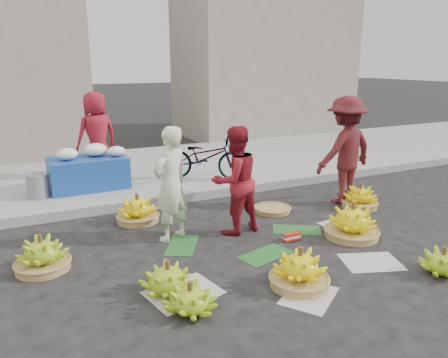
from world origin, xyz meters
name	(u,v)px	position (x,y,z in m)	size (l,w,h in m)	color
ground	(264,247)	(0.00, 0.00, 0.00)	(80.00, 80.00, 0.00)	black
curb	(197,194)	(0.00, 2.20, 0.07)	(40.00, 0.25, 0.15)	gray
sidewalk	(159,168)	(0.00, 4.30, 0.06)	(40.00, 4.00, 0.12)	gray
building_right	(263,52)	(4.50, 7.70, 2.50)	(5.00, 3.00, 5.00)	gray
newspaper_scatter	(302,274)	(0.00, -0.80, 0.00)	(3.20, 1.80, 0.00)	beige
banana_leaves	(249,242)	(-0.10, 0.20, 0.00)	(2.00, 1.00, 0.00)	#1C5623
banana_bunch_0	(168,279)	(-1.43, -0.52, 0.15)	(0.67, 0.67, 0.34)	#7AA918
banana_bunch_1	(190,299)	(-1.36, -0.95, 0.13)	(0.63, 0.63, 0.31)	#7AA918
banana_bunch_2	(300,269)	(-0.17, -0.98, 0.18)	(0.61, 0.61, 0.43)	olive
banana_bunch_3	(443,262)	(1.40, -1.44, 0.13)	(0.53, 0.53, 0.31)	#7AA918
banana_bunch_4	(352,222)	(1.21, -0.21, 0.20)	(0.70, 0.70, 0.47)	olive
banana_bunch_5	(360,198)	(2.15, 0.66, 0.16)	(0.60, 0.60, 0.39)	olive
banana_bunch_6	(42,255)	(-2.53, 0.56, 0.17)	(0.59, 0.59, 0.42)	olive
banana_bunch_7	(138,210)	(-1.18, 1.58, 0.18)	(0.62, 0.62, 0.42)	olive
basket_spare	(272,209)	(0.80, 1.10, 0.03)	(0.55, 0.55, 0.06)	olive
incense_stack	(292,237)	(0.43, 0.02, 0.05)	(0.23, 0.07, 0.10)	red
vendor_cream	(171,184)	(-0.94, 0.76, 0.74)	(0.54, 0.36, 1.48)	#F3EFCC
vendor_red	(235,180)	(-0.10, 0.62, 0.72)	(0.70, 0.55, 1.45)	maroon
man_striped	(345,150)	(2.08, 1.01, 0.86)	(1.12, 0.64, 1.73)	maroon
flower_table	(89,170)	(-1.58, 3.24, 0.43)	(1.29, 0.82, 0.74)	navy
grey_bucket	(38,186)	(-2.41, 3.02, 0.31)	(0.34, 0.34, 0.39)	slate
flower_vendor	(97,134)	(-1.27, 4.00, 0.91)	(0.78, 0.51, 1.59)	maroon
bicycle	(205,157)	(0.46, 2.93, 0.53)	(1.55, 0.54, 0.82)	gray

